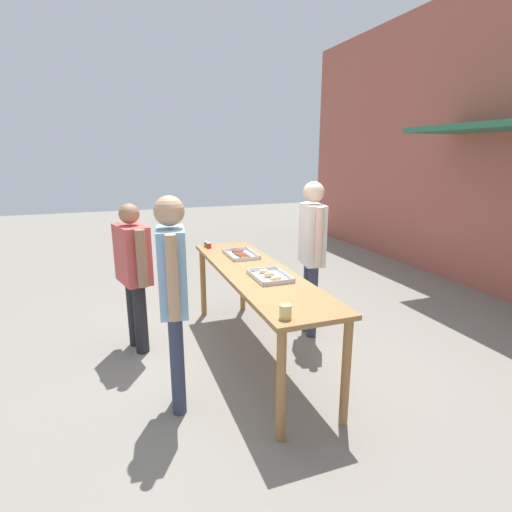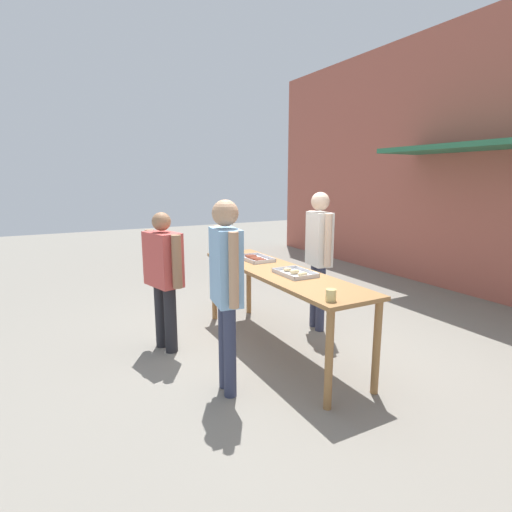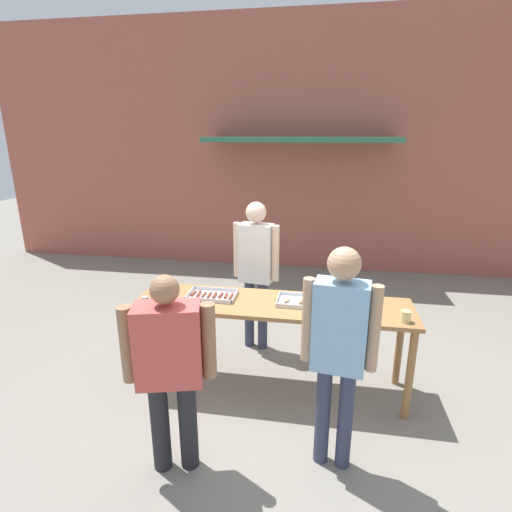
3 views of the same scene
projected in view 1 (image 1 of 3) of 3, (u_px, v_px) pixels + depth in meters
The scene contains 10 objects.
ground_plane at pixel (256, 355), 4.21m from camera, with size 24.00×24.00×0.00m, color gray.
serving_table at pixel (256, 281), 4.00m from camera, with size 2.66×0.67×0.93m.
food_tray_sausages at pixel (241, 255), 4.54m from camera, with size 0.48×0.31×0.04m.
food_tray_buns at pixel (270, 276), 3.73m from camera, with size 0.45×0.31×0.06m.
condiment_jar_mustard at pixel (206, 244), 4.98m from camera, with size 0.06×0.06×0.07m.
condiment_jar_ketchup at pixel (209, 245), 4.90m from camera, with size 0.06×0.06×0.07m.
beer_cup at pixel (285, 311), 2.81m from camera, with size 0.09×0.09×0.10m.
person_server_behind_table at pixel (312, 244), 4.46m from camera, with size 0.54×0.27×1.77m.
person_customer_holding_hotdog at pixel (133, 267), 4.14m from camera, with size 0.65×0.36×1.58m.
person_customer_with_cup at pixel (173, 285), 3.10m from camera, with size 0.54×0.26×1.77m.
Camera 1 is at (3.58, -1.30, 2.06)m, focal length 28.00 mm.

